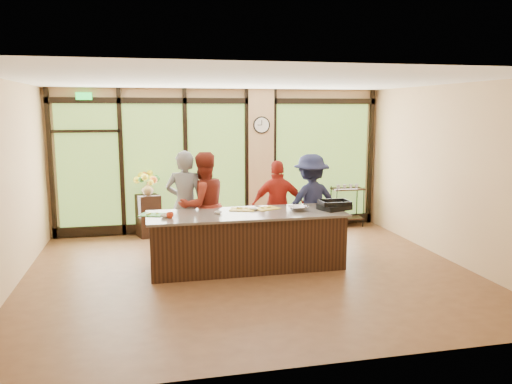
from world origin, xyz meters
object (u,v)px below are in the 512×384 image
island_base (246,241)px  cook_left (185,204)px  cook_right (311,203)px  flower_stand (148,216)px  bar_cart (347,201)px  roasting_pan (334,207)px

island_base → cook_left: cook_left is taller
cook_right → flower_stand: 3.40m
island_base → cook_right: size_ratio=1.74×
flower_stand → bar_cart: bearing=-16.9°
cook_left → bar_cart: cook_left is taller
flower_stand → bar_cart: bar_cart is taller
roasting_pan → flower_stand: 3.99m
cook_left → cook_right: 2.28m
roasting_pan → cook_left: bearing=140.0°
cook_right → bar_cart: bearing=-140.6°
flower_stand → island_base: bearing=-74.6°
island_base → cook_right: 1.61m
island_base → flower_stand: island_base is taller
cook_right → bar_cart: cook_right is taller
island_base → cook_left: bearing=138.2°
cook_left → cook_right: cook_left is taller
flower_stand → bar_cart: size_ratio=0.91×
cook_left → roasting_pan: bearing=175.5°
cook_right → flower_stand: size_ratio=2.07×
flower_stand → cook_left: bearing=-85.7°
cook_right → roasting_pan: bearing=88.6°
island_base → roasting_pan: size_ratio=6.45×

